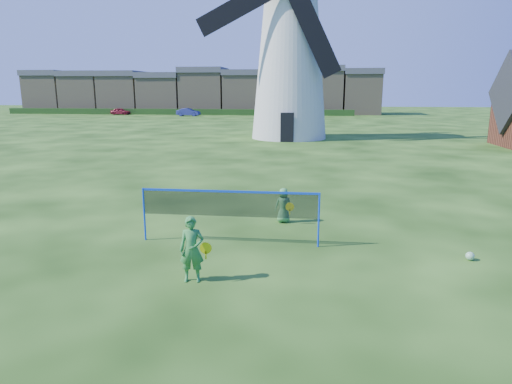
{
  "coord_description": "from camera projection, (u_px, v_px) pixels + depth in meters",
  "views": [
    {
      "loc": [
        1.64,
        -11.6,
        4.29
      ],
      "look_at": [
        0.2,
        0.5,
        1.5
      ],
      "focal_mm": 31.46,
      "sensor_mm": 36.0,
      "label": 1
    }
  ],
  "objects": [
    {
      "name": "player_girl",
      "position": [
        192.0,
        249.0,
        10.12
      ],
      "size": [
        0.72,
        0.44,
        1.53
      ],
      "rotation": [
        0.0,
        0.0,
        0.13
      ],
      "color": "#34823A",
      "rests_on": "ground"
    },
    {
      "name": "windmill",
      "position": [
        290.0,
        58.0,
        39.14
      ],
      "size": [
        15.4,
        6.66,
        20.56
      ],
      "color": "silver",
      "rests_on": "ground"
    },
    {
      "name": "car_right",
      "position": [
        188.0,
        112.0,
        74.49
      ],
      "size": [
        3.93,
        1.54,
        1.28
      ],
      "primitive_type": "imported",
      "rotation": [
        0.0,
        0.0,
        1.52
      ],
      "color": "navy",
      "rests_on": "ground"
    },
    {
      "name": "player_boy",
      "position": [
        283.0,
        205.0,
        14.73
      ],
      "size": [
        0.68,
        0.5,
        1.15
      ],
      "rotation": [
        0.0,
        0.0,
        3.4
      ],
      "color": "#49974B",
      "rests_on": "ground"
    },
    {
      "name": "ground",
      "position": [
        247.0,
        249.0,
        12.38
      ],
      "size": [
        220.0,
        220.0,
        0.0
      ],
      "primitive_type": "plane",
      "color": "black",
      "rests_on": "ground"
    },
    {
      "name": "badminton_net",
      "position": [
        229.0,
        205.0,
        12.57
      ],
      "size": [
        5.05,
        0.05,
        1.55
      ],
      "color": "blue",
      "rests_on": "ground"
    },
    {
      "name": "hedge",
      "position": [
        175.0,
        112.0,
        78.69
      ],
      "size": [
        62.0,
        0.8,
        1.0
      ],
      "primitive_type": "cube",
      "color": "#193814",
      "rests_on": "ground"
    },
    {
      "name": "terraced_houses",
      "position": [
        200.0,
        91.0,
        83.35
      ],
      "size": [
        66.05,
        8.4,
        8.4
      ],
      "color": "#988465",
      "rests_on": "ground"
    },
    {
      "name": "play_ball",
      "position": [
        470.0,
        256.0,
        11.52
      ],
      "size": [
        0.22,
        0.22,
        0.22
      ],
      "primitive_type": "sphere",
      "color": "green",
      "rests_on": "ground"
    },
    {
      "name": "car_left",
      "position": [
        121.0,
        111.0,
        78.31
      ],
      "size": [
        3.54,
        1.64,
        1.17
      ],
      "primitive_type": "imported",
      "rotation": [
        0.0,
        0.0,
        1.5
      ],
      "color": "maroon",
      "rests_on": "ground"
    }
  ]
}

